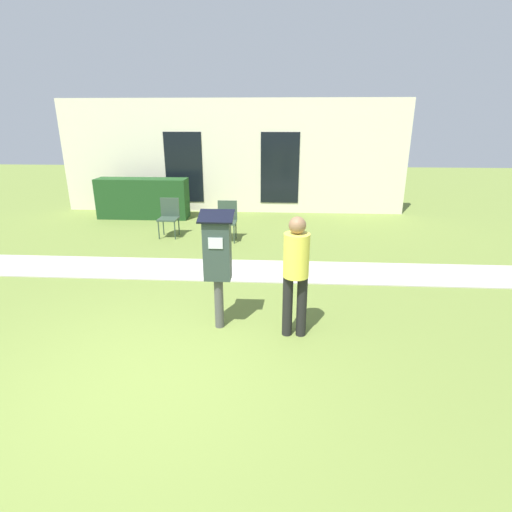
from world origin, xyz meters
name	(u,v)px	position (x,y,z in m)	size (l,w,h in m)	color
ground_plane	(143,380)	(0.00, 0.00, 0.00)	(40.00, 40.00, 0.00)	olive
sidewalk	(201,269)	(0.00, 3.30, 0.01)	(12.00, 1.10, 0.02)	#B7B2A8
building_facade	(232,157)	(0.00, 8.26, 1.60)	(10.00, 0.26, 3.20)	beige
parking_meter	(217,256)	(0.66, 1.21, 1.02)	(0.44, 0.31, 1.59)	#4C4C4C
person_standing	(296,268)	(1.65, 1.07, 0.93)	(0.32, 0.32, 1.58)	black
outdoor_chair_left	(169,214)	(-1.17, 5.49, 0.53)	(0.44, 0.44, 0.90)	#334738
outdoor_chair_middle	(227,218)	(0.23, 5.26, 0.53)	(0.44, 0.44, 0.90)	#334738
hedge_row	(143,198)	(-2.39, 7.25, 0.55)	(2.50, 0.60, 1.10)	#1E471E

